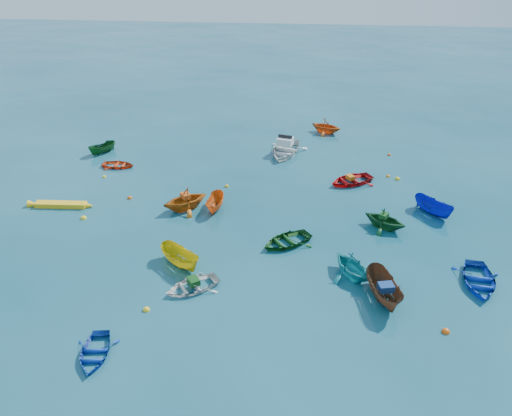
# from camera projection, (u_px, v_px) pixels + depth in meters

# --- Properties ---
(ground) EXTENTS (160.00, 160.00, 0.00)m
(ground) POSITION_uv_depth(u_px,v_px,m) (247.00, 257.00, 28.02)
(ground) COLOR #0B3F4F
(ground) RESTS_ON ground
(dinghy_blue_sw) EXTENTS (2.26, 2.88, 0.55)m
(dinghy_blue_sw) POSITION_uv_depth(u_px,v_px,m) (95.00, 356.00, 21.56)
(dinghy_blue_sw) COLOR #0D37A3
(dinghy_blue_sw) RESTS_ON ground
(dinghy_white_near) EXTENTS (3.47, 3.29, 0.59)m
(dinghy_white_near) POSITION_uv_depth(u_px,v_px,m) (192.00, 289.00, 25.58)
(dinghy_white_near) COLOR silver
(dinghy_white_near) RESTS_ON ground
(sampan_brown_mid) EXTENTS (2.00, 3.60, 1.31)m
(sampan_brown_mid) POSITION_uv_depth(u_px,v_px,m) (383.00, 299.00, 24.90)
(sampan_brown_mid) COLOR #56351F
(sampan_brown_mid) RESTS_ON ground
(dinghy_blue_se) EXTENTS (2.80, 3.64, 0.70)m
(dinghy_blue_se) POSITION_uv_depth(u_px,v_px,m) (478.00, 284.00, 25.93)
(dinghy_blue_se) COLOR #0E38AF
(dinghy_blue_se) RESTS_ON ground
(dinghy_orange_w) EXTENTS (4.01, 3.94, 1.60)m
(dinghy_orange_w) POSITION_uv_depth(u_px,v_px,m) (186.00, 209.00, 32.90)
(dinghy_orange_w) COLOR #B95C11
(dinghy_orange_w) RESTS_ON ground
(sampan_yellow_mid) EXTENTS (3.04, 2.78, 1.16)m
(sampan_yellow_mid) POSITION_uv_depth(u_px,v_px,m) (181.00, 265.00, 27.38)
(sampan_yellow_mid) COLOR gold
(sampan_yellow_mid) RESTS_ON ground
(dinghy_green_e) EXTENTS (3.84, 3.66, 0.65)m
(dinghy_green_e) POSITION_uv_depth(u_px,v_px,m) (286.00, 244.00, 29.23)
(dinghy_green_e) COLOR #114C18
(dinghy_green_e) RESTS_ON ground
(dinghy_cyan_se) EXTENTS (3.50, 3.62, 1.46)m
(dinghy_cyan_se) POSITION_uv_depth(u_px,v_px,m) (351.00, 276.00, 26.55)
(dinghy_cyan_se) COLOR teal
(dinghy_cyan_se) RESTS_ON ground
(dinghy_red_nw) EXTENTS (2.60, 1.91, 0.52)m
(dinghy_red_nw) POSITION_uv_depth(u_px,v_px,m) (118.00, 167.00, 38.72)
(dinghy_red_nw) COLOR red
(dinghy_red_nw) RESTS_ON ground
(sampan_orange_n) EXTENTS (1.11, 2.67, 1.01)m
(sampan_orange_n) POSITION_uv_depth(u_px,v_px,m) (216.00, 209.00, 32.88)
(sampan_orange_n) COLOR #DE5D14
(sampan_orange_n) RESTS_ON ground
(dinghy_green_n) EXTENTS (3.41, 3.29, 1.38)m
(dinghy_green_n) POSITION_uv_depth(u_px,v_px,m) (384.00, 228.00, 30.82)
(dinghy_green_n) COLOR #124D22
(dinghy_green_n) RESTS_ON ground
(dinghy_red_ne) EXTENTS (4.10, 3.78, 0.69)m
(dinghy_red_ne) POSITION_uv_depth(u_px,v_px,m) (351.00, 183.00, 36.25)
(dinghy_red_ne) COLOR #B30E0F
(dinghy_red_ne) RESTS_ON ground
(sampan_blue_far) EXTENTS (2.71, 2.95, 1.13)m
(sampan_blue_far) POSITION_uv_depth(u_px,v_px,m) (432.00, 214.00, 32.35)
(sampan_blue_far) COLOR #0D17AA
(sampan_blue_far) RESTS_ON ground
(dinghy_orange_far) EXTENTS (3.49, 3.30, 1.45)m
(dinghy_orange_far) POSITION_uv_depth(u_px,v_px,m) (326.00, 133.00, 45.23)
(dinghy_orange_far) COLOR #D45413
(dinghy_orange_far) RESTS_ON ground
(sampan_green_far) EXTENTS (2.21, 2.53, 0.95)m
(sampan_green_far) POSITION_uv_depth(u_px,v_px,m) (103.00, 153.00, 41.12)
(sampan_green_far) COLOR #104719
(sampan_green_far) RESTS_ON ground
(kayak_yellow) EXTENTS (4.12, 0.85, 0.42)m
(kayak_yellow) POSITION_uv_depth(u_px,v_px,m) (61.00, 207.00, 33.16)
(kayak_yellow) COLOR yellow
(kayak_yellow) RESTS_ON ground
(motorboat_white) EXTENTS (4.12, 5.05, 1.52)m
(motorboat_white) POSITION_uv_depth(u_px,v_px,m) (285.00, 154.00, 41.01)
(motorboat_white) COLOR silver
(motorboat_white) RESTS_ON ground
(tarp_green_a) EXTENTS (0.79, 0.82, 0.32)m
(tarp_green_a) POSITION_uv_depth(u_px,v_px,m) (194.00, 281.00, 25.40)
(tarp_green_a) COLOR #124817
(tarp_green_a) RESTS_ON dinghy_white_near
(tarp_blue_a) EXTENTS (0.83, 0.70, 0.35)m
(tarp_blue_a) POSITION_uv_depth(u_px,v_px,m) (386.00, 287.00, 24.36)
(tarp_blue_a) COLOR navy
(tarp_blue_a) RESTS_ON sampan_brown_mid
(tarp_orange_a) EXTENTS (0.80, 0.83, 0.32)m
(tarp_orange_a) POSITION_uv_depth(u_px,v_px,m) (186.00, 196.00, 32.46)
(tarp_orange_a) COLOR #D65316
(tarp_orange_a) RESTS_ON dinghy_orange_w
(tarp_green_b) EXTENTS (0.68, 0.73, 0.28)m
(tarp_green_b) POSITION_uv_depth(u_px,v_px,m) (384.00, 216.00, 30.47)
(tarp_green_b) COLOR #124919
(tarp_green_b) RESTS_ON dinghy_green_n
(tarp_orange_b) EXTENTS (0.68, 0.73, 0.28)m
(tarp_orange_b) POSITION_uv_depth(u_px,v_px,m) (350.00, 177.00, 35.97)
(tarp_orange_b) COLOR #CA6C14
(tarp_orange_b) RESTS_ON dinghy_red_ne
(buoy_ye_a) EXTENTS (0.35, 0.35, 0.35)m
(buoy_ye_a) POSITION_uv_depth(u_px,v_px,m) (146.00, 310.00, 24.14)
(buoy_ye_a) COLOR yellow
(buoy_ye_a) RESTS_ON ground
(buoy_or_b) EXTENTS (0.38, 0.38, 0.38)m
(buoy_or_b) POSITION_uv_depth(u_px,v_px,m) (446.00, 332.00, 22.82)
(buoy_or_b) COLOR #ED550C
(buoy_or_b) RESTS_ON ground
(buoy_ye_b) EXTENTS (0.38, 0.38, 0.38)m
(buoy_ye_b) POSITION_uv_depth(u_px,v_px,m) (84.00, 218.00, 31.79)
(buoy_ye_b) COLOR yellow
(buoy_ye_b) RESTS_ON ground
(buoy_or_c) EXTENTS (0.33, 0.33, 0.33)m
(buoy_or_c) POSITION_uv_depth(u_px,v_px,m) (130.00, 198.00, 34.17)
(buoy_or_c) COLOR #D54D0B
(buoy_or_c) RESTS_ON ground
(buoy_ye_c) EXTENTS (0.33, 0.33, 0.33)m
(buoy_ye_c) POSITION_uv_depth(u_px,v_px,m) (227.00, 187.00, 35.72)
(buoy_ye_c) COLOR gold
(buoy_ye_c) RESTS_ON ground
(buoy_or_d) EXTENTS (0.30, 0.30, 0.30)m
(buoy_or_d) POSITION_uv_depth(u_px,v_px,m) (388.00, 177.00, 37.19)
(buoy_or_d) COLOR orange
(buoy_or_d) RESTS_ON ground
(buoy_ye_d) EXTENTS (0.29, 0.29, 0.29)m
(buoy_ye_d) POSITION_uv_depth(u_px,v_px,m) (104.00, 177.00, 37.10)
(buoy_ye_d) COLOR yellow
(buoy_ye_d) RESTS_ON ground
(buoy_or_e) EXTENTS (0.30, 0.30, 0.30)m
(buoy_or_e) POSITION_uv_depth(u_px,v_px,m) (389.00, 155.00, 40.70)
(buoy_or_e) COLOR #D54B0B
(buoy_or_e) RESTS_ON ground
(buoy_ye_e) EXTENTS (0.39, 0.39, 0.39)m
(buoy_ye_e) POSITION_uv_depth(u_px,v_px,m) (397.00, 179.00, 36.77)
(buoy_ye_e) COLOR yellow
(buoy_ye_e) RESTS_ON ground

